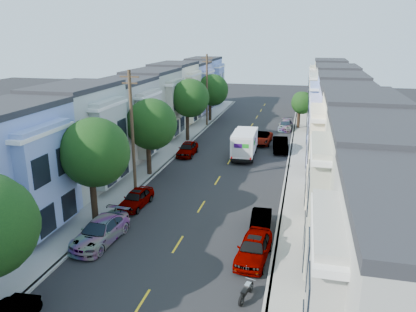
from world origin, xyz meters
The scene contains 26 objects.
ground centered at (0.00, 0.00, 0.00)m, with size 160.00×160.00×0.00m, color black.
road_slab centered at (0.00, 15.00, 0.01)m, with size 12.00×70.00×0.02m, color black.
curb_left centered at (-6.05, 15.00, 0.07)m, with size 0.30×70.00×0.15m, color gray.
curb_right centered at (6.05, 15.00, 0.07)m, with size 0.30×70.00×0.15m, color gray.
sidewalk_left centered at (-7.35, 15.00, 0.07)m, with size 2.60×70.00×0.15m, color gray.
sidewalk_right centered at (7.35, 15.00, 0.07)m, with size 2.60×70.00×0.15m, color gray.
centerline centered at (0.00, 15.00, 0.00)m, with size 0.12×70.00×0.01m, color gold.
townhouse_row_left centered at (-11.15, 15.00, 0.00)m, with size 5.00×70.00×8.50m, color #B2B5E5.
townhouse_row_right centered at (11.15, 15.00, 0.00)m, with size 5.00×70.00×8.50m, color #B2B5E5.
tree_b centered at (-6.30, -4.37, 5.21)m, with size 4.70×4.70×7.58m.
tree_c centered at (-6.30, 6.03, 4.92)m, with size 4.70×4.70×7.29m.
tree_d centered at (-6.30, 18.96, 5.38)m, with size 4.64×4.64×7.72m.
tree_e centered at (-6.30, 31.28, 4.75)m, with size 4.70×4.70×7.12m.
tree_far_r centered at (6.90, 29.29, 3.62)m, with size 3.10×3.10×5.21m.
utility_pole_near centered at (-6.30, 2.00, 5.15)m, with size 1.60×0.26×10.00m.
utility_pole_far centered at (-6.30, 28.00, 5.15)m, with size 1.60×0.26×10.00m.
fedex_truck centered at (1.27, 13.90, 1.62)m, with size 2.33×6.04×2.90m.
lead_sedan centered at (2.47, 19.92, 0.68)m, with size 2.27×4.91×1.37m, color black.
parked_left_b centered at (-4.90, -6.80, 0.74)m, with size 2.09×4.97×1.49m, color #07113F.
parked_left_c centered at (-4.90, -1.08, 0.67)m, with size 1.58×4.12×1.34m, color #B8B8B8.
parked_left_d centered at (-4.90, 13.09, 0.73)m, with size 1.72×4.50×1.46m, color black.
parked_right_a centered at (4.90, -6.64, 0.75)m, with size 1.77×4.63×1.50m, color #555658.
parked_right_b centered at (4.90, -2.89, 0.62)m, with size 1.31×3.72×1.24m, color white.
parked_right_c centered at (4.90, 17.09, 0.76)m, with size 1.62×4.58×1.53m, color black.
parked_right_d centered at (4.90, 28.05, 0.64)m, with size 1.80×4.28×1.28m, color black.
motorcycle centered at (5.00, -10.39, 0.38)m, with size 0.25×1.82×0.72m.
Camera 1 is at (7.21, -27.93, 12.86)m, focal length 35.00 mm.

